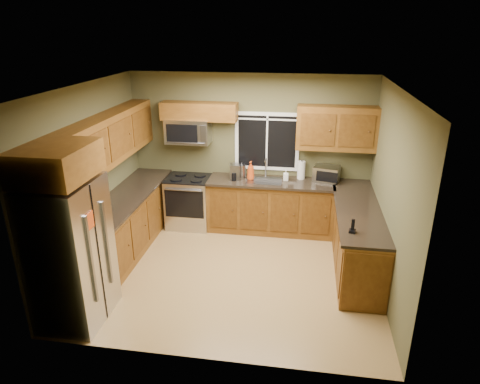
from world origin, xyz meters
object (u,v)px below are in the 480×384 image
(microwave, at_px, (188,131))
(kettle, at_px, (242,170))
(refrigerator, at_px, (71,253))
(paper_towel_roll, at_px, (301,170))
(soap_bottle_b, at_px, (286,175))
(cordless_phone, at_px, (353,229))
(soap_bottle_a, at_px, (251,171))
(coffee_maker, at_px, (235,172))
(range, at_px, (189,201))
(toaster_oven, at_px, (326,174))

(microwave, distance_m, kettle, 1.15)
(refrigerator, bearing_deg, paper_towel_roll, 48.30)
(soap_bottle_b, distance_m, cordless_phone, 2.10)
(soap_bottle_a, relative_size, soap_bottle_b, 1.77)
(soap_bottle_a, height_order, cordless_phone, soap_bottle_a)
(refrigerator, relative_size, coffee_maker, 6.64)
(range, height_order, kettle, kettle)
(soap_bottle_b, xyz_separation_m, cordless_phone, (0.96, -1.86, -0.04))
(toaster_oven, bearing_deg, soap_bottle_b, -174.55)
(microwave, bearing_deg, kettle, -0.20)
(microwave, xyz_separation_m, coffee_maker, (0.83, -0.14, -0.66))
(range, relative_size, toaster_oven, 1.95)
(microwave, relative_size, soap_bottle_a, 2.35)
(refrigerator, xyz_separation_m, cordless_phone, (3.36, 0.99, 0.10))
(coffee_maker, distance_m, soap_bottle_b, 0.88)
(microwave, relative_size, coffee_maker, 2.80)
(refrigerator, height_order, cordless_phone, refrigerator)
(soap_bottle_a, bearing_deg, cordless_phone, -49.25)
(range, height_order, soap_bottle_b, soap_bottle_b)
(coffee_maker, xyz_separation_m, kettle, (0.10, 0.14, -0.00))
(kettle, bearing_deg, range, -171.92)
(paper_towel_roll, xyz_separation_m, soap_bottle_b, (-0.26, -0.13, -0.06))
(coffee_maker, relative_size, cordless_phone, 1.45)
(kettle, height_order, soap_bottle_a, soap_bottle_a)
(toaster_oven, relative_size, cordless_phone, 2.58)
(range, bearing_deg, paper_towel_roll, 6.11)
(cordless_phone, bearing_deg, range, 146.27)
(soap_bottle_a, bearing_deg, coffee_maker, -172.53)
(toaster_oven, distance_m, soap_bottle_a, 1.29)
(refrigerator, xyz_separation_m, soap_bottle_a, (1.80, 2.80, 0.20))
(refrigerator, xyz_separation_m, coffee_maker, (1.52, 2.76, 0.17))
(kettle, height_order, paper_towel_roll, paper_towel_roll)
(toaster_oven, bearing_deg, kettle, -179.46)
(coffee_maker, bearing_deg, cordless_phone, -44.04)
(toaster_oven, bearing_deg, refrigerator, -136.61)
(microwave, distance_m, paper_towel_roll, 2.07)
(paper_towel_roll, bearing_deg, soap_bottle_b, -153.33)
(toaster_oven, xyz_separation_m, soap_bottle_a, (-1.29, -0.12, 0.03))
(microwave, distance_m, coffee_maker, 1.07)
(microwave, height_order, cordless_phone, microwave)
(refrigerator, bearing_deg, kettle, 60.76)
(refrigerator, distance_m, soap_bottle_b, 3.73)
(kettle, bearing_deg, microwave, 179.80)
(microwave, distance_m, soap_bottle_a, 1.28)
(kettle, bearing_deg, cordless_phone, -47.86)
(refrigerator, distance_m, cordless_phone, 3.50)
(cordless_phone, bearing_deg, refrigerator, -163.60)
(toaster_oven, distance_m, paper_towel_roll, 0.43)
(microwave, relative_size, paper_towel_roll, 2.21)
(refrigerator, bearing_deg, coffee_maker, 61.18)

